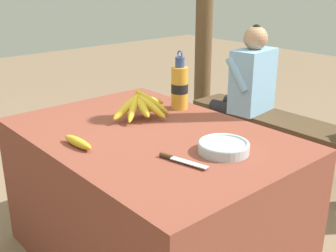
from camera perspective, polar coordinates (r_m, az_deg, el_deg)
market_counter at (r=2.10m, az=-2.30°, el=-9.87°), size 1.34×0.93×0.70m
banana_bunch_ripe at (r=2.13m, az=-3.61°, el=2.92°), size 0.21×0.37×0.15m
serving_bowl at (r=1.74m, az=7.54°, el=-2.78°), size 0.21×0.21×0.05m
water_bottle at (r=2.26m, az=1.58°, el=5.36°), size 0.09×0.09×0.32m
loose_banana_front at (r=1.82m, az=-12.12°, el=-2.16°), size 0.19×0.05×0.04m
knife at (r=1.65m, az=1.12°, el=-4.48°), size 0.22×0.07×0.02m
wooden_bench at (r=3.10m, az=15.58°, el=-0.34°), size 1.55×0.32×0.42m
seated_vendor at (r=3.19m, az=10.59°, el=5.38°), size 0.43×0.41×1.06m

